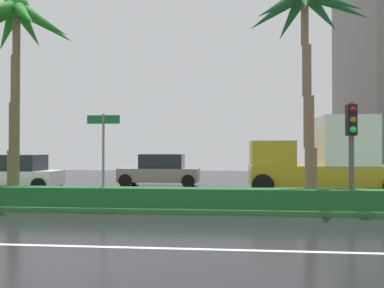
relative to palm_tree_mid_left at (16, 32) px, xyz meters
name	(u,v)px	position (x,y,z in m)	size (l,w,h in m)	color
ground_plane	(162,202)	(5.56, 0.62, -6.54)	(90.00, 42.00, 0.10)	black
near_lane_divider_stripe	(103,247)	(5.56, -6.38, -6.48)	(81.00, 0.14, 0.01)	white
median_strip	(157,203)	(5.56, -0.38, -6.41)	(85.50, 4.00, 0.15)	#2D6B33
median_hedge	(149,197)	(5.56, -1.78, -6.04)	(76.50, 0.70, 0.60)	#1E6028
palm_tree_mid_left	(16,32)	(0.00, 0.00, 0.00)	(4.38, 4.60, 7.77)	brown
palm_tree_centre_left	(306,20)	(10.96, 0.50, 0.26)	(4.56, 4.60, 8.11)	brown
traffic_signal_median_right	(351,135)	(11.90, -1.69, -4.07)	(0.28, 0.43, 3.29)	#4C4C47
street_name_sign	(103,146)	(4.00, -1.64, -4.41)	(1.10, 0.08, 3.00)	slate
car_in_traffic_leading	(16,173)	(-2.11, 3.75, -5.66)	(4.30, 2.02, 1.72)	white
car_in_traffic_second	(160,171)	(4.42, 6.69, -5.66)	(4.30, 2.02, 1.72)	gray
box_truck_lead	(323,159)	(12.34, 3.90, -4.94)	(6.40, 2.64, 3.46)	#B28C1E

